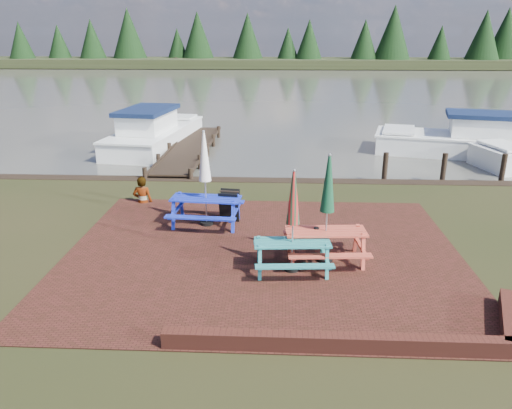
{
  "coord_description": "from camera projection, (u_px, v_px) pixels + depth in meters",
  "views": [
    {
      "loc": [
        0.34,
        -9.41,
        4.83
      ],
      "look_at": [
        -0.19,
        1.6,
        1.0
      ],
      "focal_mm": 35.0,
      "sensor_mm": 36.0,
      "label": 1
    }
  ],
  "objects": [
    {
      "name": "far_treeline",
      "position": [
        279.0,
        43.0,
        71.66
      ],
      "size": [
        120.0,
        10.0,
        8.1
      ],
      "color": "black",
      "rests_on": "ground"
    },
    {
      "name": "boat_near",
      "position": [
        469.0,
        141.0,
        21.22
      ],
      "size": [
        7.81,
        4.28,
        2.01
      ],
      "rotation": [
        0.0,
        0.0,
        1.33
      ],
      "color": "white",
      "rests_on": "ground"
    },
    {
      "name": "water",
      "position": [
        277.0,
        87.0,
        45.38
      ],
      "size": [
        120.0,
        60.0,
        0.02
      ],
      "primitive_type": "cube",
      "color": "#48463E",
      "rests_on": "ground"
    },
    {
      "name": "jetty",
      "position": [
        189.0,
        148.0,
        21.24
      ],
      "size": [
        1.76,
        9.08,
        1.0
      ],
      "color": "black",
      "rests_on": "ground"
    },
    {
      "name": "chalkboard",
      "position": [
        229.0,
        206.0,
        13.29
      ],
      "size": [
        0.55,
        0.56,
        0.84
      ],
      "rotation": [
        0.0,
        0.0,
        -0.14
      ],
      "color": "black",
      "rests_on": "ground"
    },
    {
      "name": "brick_wall",
      "position": [
        388.0,
        338.0,
        8.05
      ],
      "size": [
        6.21,
        1.79,
        0.3
      ],
      "color": "#4C1E16",
      "rests_on": "ground"
    },
    {
      "name": "person",
      "position": [
        141.0,
        177.0,
        14.6
      ],
      "size": [
        0.58,
        0.38,
        1.58
      ],
      "primitive_type": "imported",
      "rotation": [
        0.0,
        0.0,
        3.14
      ],
      "color": "gray",
      "rests_on": "ground"
    },
    {
      "name": "paving",
      "position": [
        263.0,
        254.0,
        11.42
      ],
      "size": [
        9.0,
        7.5,
        0.02
      ],
      "primitive_type": "cube",
      "color": "#361911",
      "rests_on": "ground"
    },
    {
      "name": "picnic_table_teal",
      "position": [
        292.0,
        237.0,
        10.39
      ],
      "size": [
        1.69,
        1.53,
        2.21
      ],
      "rotation": [
        0.0,
        0.0,
        0.07
      ],
      "color": "teal",
      "rests_on": "ground"
    },
    {
      "name": "ground",
      "position": [
        261.0,
        274.0,
        10.48
      ],
      "size": [
        120.0,
        120.0,
        0.0
      ],
      "primitive_type": "plane",
      "color": "black",
      "rests_on": "ground"
    },
    {
      "name": "boat_jetty",
      "position": [
        154.0,
        134.0,
        22.61
      ],
      "size": [
        3.33,
        7.35,
        2.06
      ],
      "rotation": [
        0.0,
        0.0,
        -0.13
      ],
      "color": "white",
      "rests_on": "ground"
    },
    {
      "name": "picnic_table_red",
      "position": [
        326.0,
        226.0,
        10.8
      ],
      "size": [
        1.85,
        1.67,
        2.42
      ],
      "rotation": [
        0.0,
        0.0,
        0.07
      ],
      "color": "#CA4734",
      "rests_on": "ground"
    },
    {
      "name": "picnic_table_blue",
      "position": [
        206.0,
        193.0,
        12.88
      ],
      "size": [
        1.92,
        1.73,
        2.49
      ],
      "rotation": [
        0.0,
        0.0,
        -0.08
      ],
      "color": "#192CBC",
      "rests_on": "ground"
    }
  ]
}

